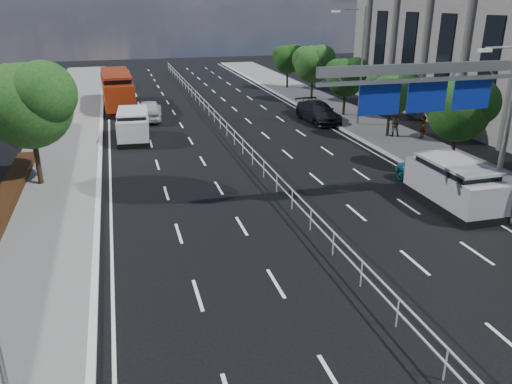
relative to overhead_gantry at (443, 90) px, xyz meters
name	(u,v)px	position (x,y,z in m)	size (l,w,h in m)	color
ground	(426,360)	(-6.74, -10.05, -5.61)	(160.00, 160.00, 0.00)	black
median_fence	(237,140)	(-6.74, 12.45, -5.08)	(0.05, 85.00, 1.02)	silver
overhead_gantry	(443,90)	(0.00, 0.00, 0.00)	(10.24, 0.38, 7.45)	gray
streetlight_far	(359,59)	(3.76, 15.95, -0.40)	(2.78, 2.40, 9.00)	gray
near_tree_back	(29,101)	(-18.68, 7.92, -1.00)	(4.84, 4.51, 6.69)	black
far_tree_d	(460,107)	(4.51, 4.42, -1.92)	(3.85, 3.59, 5.34)	black
far_tree_e	(392,89)	(4.51, 11.93, -2.05)	(3.63, 3.38, 5.13)	black
far_tree_f	(346,75)	(4.50, 19.43, -2.12)	(3.52, 3.28, 5.02)	black
far_tree_g	(313,62)	(4.51, 26.92, -1.85)	(3.96, 3.69, 5.45)	black
far_tree_h	(288,58)	(4.50, 34.43, -2.18)	(3.41, 3.18, 4.91)	black
white_minivan	(133,125)	(-13.38, 16.36, -4.55)	(2.50, 5.11, 2.16)	black
red_bus	(117,89)	(-14.24, 28.92, -3.91)	(2.97, 10.94, 3.24)	black
near_car_silver	(149,110)	(-11.82, 22.57, -4.77)	(1.98, 4.92, 1.68)	#B8BCC0
near_car_dark	(115,82)	(-14.38, 40.10, -4.91)	(1.47, 4.21, 1.39)	black
silver_minivan	(454,184)	(0.96, -0.46, -4.51)	(2.34, 5.39, 2.23)	black
parked_car_teal	(434,177)	(1.56, 1.95, -4.99)	(2.06, 4.47, 1.24)	#175E6A
parked_car_dark	(318,112)	(1.56, 18.16, -4.80)	(2.25, 5.53, 1.61)	black
pedestrian_a	(423,127)	(6.55, 10.75, -4.68)	(0.57, 0.38, 1.57)	gray
pedestrian_b	(394,123)	(4.84, 11.81, -4.53)	(0.91, 0.71, 1.87)	gray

